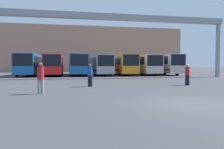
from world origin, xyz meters
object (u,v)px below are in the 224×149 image
bus_slot_0 (30,64)px  bus_slot_1 (54,64)px  pedestrian_far_center (41,77)px  bus_slot_2 (78,64)px  bus_slot_3 (100,64)px  bus_slot_4 (121,64)px  pedestrian_near_right (90,75)px  pedestrian_near_center (187,74)px  traffic_cone (90,76)px  bus_slot_5 (141,64)px  bus_slot_6 (162,63)px

bus_slot_0 → bus_slot_1: 3.50m
bus_slot_0 → pedestrian_far_center: size_ratio=5.93×
bus_slot_2 → bus_slot_3: bus_slot_2 is taller
pedestrian_far_center → bus_slot_4: bearing=49.1°
bus_slot_3 → pedestrian_near_right: bearing=-100.4°
pedestrian_far_center → pedestrian_near_center: pedestrian_far_center is taller
pedestrian_far_center → pedestrian_near_center: (10.60, 3.04, -0.03)m
pedestrian_near_center → traffic_cone: 11.09m
bus_slot_2 → bus_slot_4: 7.01m
bus_slot_3 → bus_slot_5: bus_slot_5 is taller
bus_slot_5 → pedestrian_far_center: (-13.43, -22.37, -0.87)m
bus_slot_5 → bus_slot_6: bus_slot_6 is taller
bus_slot_4 → pedestrian_far_center: bearing=-114.5°
bus_slot_6 → pedestrian_near_center: 19.66m
pedestrian_far_center → pedestrian_near_right: pedestrian_far_center is taller
bus_slot_0 → bus_slot_6: 21.02m
pedestrian_near_center → bus_slot_0: bearing=-7.6°
bus_slot_0 → traffic_cone: size_ratio=14.30×
bus_slot_6 → traffic_cone: size_ratio=15.18×
bus_slot_4 → pedestrian_near_center: bearing=-88.0°
pedestrian_far_center → bus_slot_0: bearing=84.4°
pedestrian_near_right → pedestrian_near_center: 7.56m
bus_slot_3 → pedestrian_far_center: (-6.43, -21.87, -0.83)m
pedestrian_far_center → pedestrian_near_right: (3.05, 3.50, -0.03)m
bus_slot_2 → pedestrian_far_center: bus_slot_2 is taller
bus_slot_2 → bus_slot_6: size_ratio=1.06×
bus_slot_6 → pedestrian_far_center: 27.48m
bus_slot_5 → pedestrian_far_center: 26.11m
bus_slot_6 → pedestrian_near_right: bearing=-127.4°
bus_slot_1 → pedestrian_near_center: (11.18, -18.38, -0.85)m
bus_slot_2 → pedestrian_near_right: 18.48m
bus_slot_1 → bus_slot_3: (7.00, 0.45, -0.00)m
pedestrian_far_center → pedestrian_near_center: bearing=-0.4°
bus_slot_5 → pedestrian_near_center: size_ratio=7.37×
bus_slot_2 → bus_slot_3: size_ratio=1.02×
bus_slot_1 → pedestrian_far_center: bearing=-88.5°
bus_slot_1 → pedestrian_far_center: bus_slot_1 is taller
bus_slot_0 → traffic_cone: 12.45m
bus_slot_4 → pedestrian_near_right: 19.59m
bus_slot_0 → bus_slot_4: bearing=2.0°
bus_slot_3 → traffic_cone: (-2.58, -10.05, -1.38)m
bus_slot_4 → bus_slot_6: (7.00, -0.19, 0.05)m
bus_slot_4 → bus_slot_1: bearing=-177.9°
bus_slot_3 → pedestrian_far_center: bearing=-106.4°
bus_slot_1 → traffic_cone: bearing=-65.3°
bus_slot_6 → pedestrian_near_center: size_ratio=6.47×
bus_slot_3 → bus_slot_5: (7.00, 0.51, 0.04)m
bus_slot_2 → traffic_cone: 10.28m
bus_slot_4 → bus_slot_6: bearing=-1.5°
bus_slot_2 → pedestrian_far_center: 22.17m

